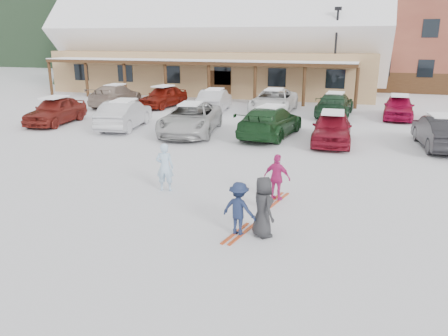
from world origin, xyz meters
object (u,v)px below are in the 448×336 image
(parked_car_5, at_px, (440,132))
(day_lodge, at_px, (216,47))
(child_navy, at_px, (239,209))
(parked_car_11, at_px, (335,105))
(lamp_post, at_px, (335,50))
(parked_car_8, at_px, (163,97))
(parked_car_2, at_px, (191,119))
(parked_car_9, at_px, (215,100))
(parked_car_3, at_px, (270,121))
(parked_car_0, at_px, (56,111))
(toddler_red, at_px, (263,195))
(parked_car_7, at_px, (116,95))
(adult_skier, at_px, (165,167))
(bystander_dark, at_px, (263,207))
(parked_car_1, at_px, (125,114))
(child_magenta, at_px, (277,178))
(parked_car_12, at_px, (399,107))
(parked_car_4, at_px, (332,128))
(parked_car_10, at_px, (274,101))

(parked_car_5, bearing_deg, day_lodge, -53.47)
(child_navy, relative_size, parked_car_11, 0.27)
(lamp_post, height_order, parked_car_8, lamp_post)
(parked_car_2, relative_size, parked_car_9, 1.24)
(lamp_post, distance_m, parked_car_3, 13.97)
(parked_car_5, bearing_deg, parked_car_0, -5.25)
(day_lodge, height_order, toddler_red, day_lodge)
(parked_car_0, xyz_separation_m, parked_car_11, (14.96, 7.47, -0.04))
(parked_car_7, bearing_deg, lamp_post, -159.01)
(adult_skier, bearing_deg, toddler_red, 159.36)
(bystander_dark, height_order, parked_car_1, bystander_dark)
(toddler_red, relative_size, parked_car_2, 0.14)
(parked_car_8, height_order, parked_car_11, parked_car_8)
(bystander_dark, bearing_deg, child_magenta, -36.72)
(parked_car_1, distance_m, parked_car_11, 12.92)
(day_lodge, xyz_separation_m, parked_car_12, (15.19, -10.55, -3.23))
(adult_skier, distance_m, parked_car_1, 10.70)
(parked_car_0, distance_m, parked_car_4, 15.37)
(parked_car_3, bearing_deg, child_navy, 105.08)
(toddler_red, xyz_separation_m, parked_car_2, (-5.80, 8.99, 0.38))
(parked_car_10, bearing_deg, parked_car_11, -1.43)
(parked_car_10, xyz_separation_m, parked_car_11, (3.90, -0.06, -0.04))
(child_navy, xyz_separation_m, parked_car_4, (1.43, 10.80, 0.05))
(parked_car_0, bearing_deg, parked_car_5, -4.78)
(parked_car_3, relative_size, parked_car_8, 1.19)
(parked_car_7, distance_m, parked_car_9, 7.55)
(day_lodge, xyz_separation_m, child_navy, (10.40, -29.19, -3.26))
(parked_car_3, height_order, parked_car_10, parked_car_10)
(parked_car_10, height_order, parked_car_11, parked_car_10)
(day_lodge, relative_size, parked_car_9, 6.49)
(parked_car_3, relative_size, parked_car_4, 1.21)
(parked_car_1, distance_m, parked_car_4, 10.97)
(day_lodge, relative_size, parked_car_11, 5.82)
(child_navy, height_order, parked_car_7, parked_car_7)
(parked_car_11, bearing_deg, parked_car_2, 51.02)
(parked_car_0, distance_m, parked_car_7, 7.00)
(parked_car_8, xyz_separation_m, parked_car_11, (11.83, -0.16, -0.02))
(parked_car_7, distance_m, parked_car_11, 15.30)
(child_magenta, distance_m, parked_car_1, 13.03)
(day_lodge, xyz_separation_m, bystander_dark, (10.98, -29.09, -3.18))
(parked_car_5, xyz_separation_m, parked_car_9, (-12.78, 6.61, 0.01))
(child_magenta, bearing_deg, toddler_red, 82.96)
(adult_skier, relative_size, child_magenta, 1.09)
(bystander_dark, xyz_separation_m, parked_car_1, (-10.12, 10.93, -0.00))
(day_lodge, distance_m, parked_car_12, 18.77)
(adult_skier, height_order, parked_car_5, adult_skier)
(parked_car_3, distance_m, parked_car_10, 7.24)
(parked_car_8, bearing_deg, bystander_dark, -50.68)
(child_navy, bearing_deg, parked_car_5, -106.24)
(parked_car_3, bearing_deg, day_lodge, -56.53)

